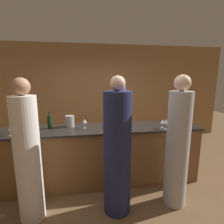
{
  "coord_description": "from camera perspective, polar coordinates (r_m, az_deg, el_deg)",
  "views": [
    {
      "loc": [
        -0.31,
        -2.9,
        1.86
      ],
      "look_at": [
        0.18,
        0.1,
        1.26
      ],
      "focal_mm": 28.0,
      "sensor_mm": 36.0,
      "label": 1
    }
  ],
  "objects": [
    {
      "name": "wine_glass_4",
      "position": [
        3.13,
        -30.14,
        -3.64
      ],
      "size": [
        0.06,
        0.06,
        0.17
      ],
      "color": "silver",
      "rests_on": "bar_counter"
    },
    {
      "name": "ground_plane",
      "position": [
        3.46,
        -2.94,
        -21.43
      ],
      "size": [
        14.0,
        14.0,
        0.0
      ],
      "primitive_type": "plane",
      "color": "brown"
    },
    {
      "name": "bar_counter",
      "position": [
        3.21,
        -3.03,
        -13.77
      ],
      "size": [
        3.43,
        0.7,
        1.01
      ],
      "color": "brown",
      "rests_on": "ground_plane"
    },
    {
      "name": "guest_1",
      "position": [
        2.52,
        -25.8,
        -13.02
      ],
      "size": [
        0.32,
        0.32,
        1.87
      ],
      "color": "silver",
      "rests_on": "ground_plane"
    },
    {
      "name": "ice_bucket",
      "position": [
        3.15,
        -13.64,
        -2.93
      ],
      "size": [
        0.16,
        0.16,
        0.2
      ],
      "color": "#9E9993",
      "rests_on": "bar_counter"
    },
    {
      "name": "wine_glass_2",
      "position": [
        3.01,
        -8.94,
        -2.97
      ],
      "size": [
        0.08,
        0.08,
        0.16
      ],
      "color": "silver",
      "rests_on": "bar_counter"
    },
    {
      "name": "wine_bottle_0",
      "position": [
        3.26,
        23.85,
        -2.66
      ],
      "size": [
        0.08,
        0.08,
        0.31
      ],
      "color": "black",
      "rests_on": "bar_counter"
    },
    {
      "name": "wine_glass_5",
      "position": [
        3.11,
        16.13,
        -3.07
      ],
      "size": [
        0.08,
        0.08,
        0.14
      ],
      "color": "silver",
      "rests_on": "bar_counter"
    },
    {
      "name": "wine_glass_1",
      "position": [
        2.99,
        0.13,
        -2.84
      ],
      "size": [
        0.08,
        0.08,
        0.16
      ],
      "color": "silver",
      "rests_on": "bar_counter"
    },
    {
      "name": "guest_0",
      "position": [
        2.41,
        1.74,
        -12.97
      ],
      "size": [
        0.37,
        0.37,
        1.89
      ],
      "color": "#1E234C",
      "rests_on": "ground_plane"
    },
    {
      "name": "wine_glass_3",
      "position": [
        3.03,
        17.16,
        -3.0
      ],
      "size": [
        0.08,
        0.08,
        0.18
      ],
      "color": "silver",
      "rests_on": "bar_counter"
    },
    {
      "name": "wine_glass_0",
      "position": [
        3.0,
        -30.33,
        -4.65
      ],
      "size": [
        0.06,
        0.06,
        0.16
      ],
      "color": "silver",
      "rests_on": "bar_counter"
    },
    {
      "name": "back_wall",
      "position": [
        5.2,
        -5.89,
        6.0
      ],
      "size": [
        8.0,
        0.06,
        2.8
      ],
      "color": "#A37547",
      "rests_on": "ground_plane"
    },
    {
      "name": "guest_2",
      "position": [
        2.7,
        20.6,
        -10.56
      ],
      "size": [
        0.32,
        0.32,
        1.9
      ],
      "color": "#B2B2B7",
      "rests_on": "ground_plane"
    },
    {
      "name": "bartender",
      "position": [
        3.95,
        2.2,
        -3.17
      ],
      "size": [
        0.3,
        0.3,
        1.88
      ],
      "rotation": [
        0.0,
        0.0,
        3.14
      ],
      "color": "#4C6B93",
      "rests_on": "ground_plane"
    },
    {
      "name": "wine_bottle_1",
      "position": [
        3.15,
        -19.67,
        -3.02
      ],
      "size": [
        0.08,
        0.08,
        0.29
      ],
      "color": "black",
      "rests_on": "bar_counter"
    }
  ]
}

